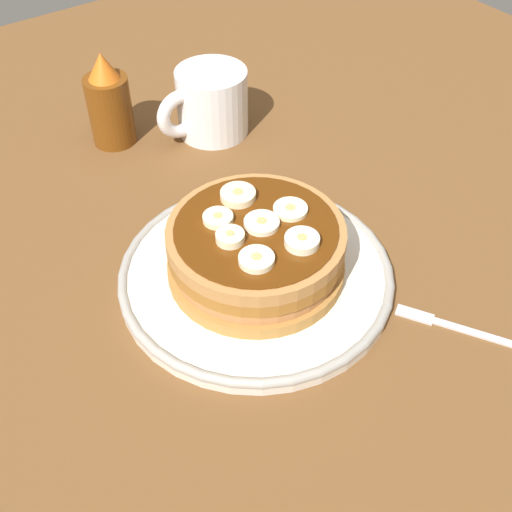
{
  "coord_description": "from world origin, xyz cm",
  "views": [
    {
      "loc": [
        25.48,
        35.1,
        46.07
      ],
      "look_at": [
        0.0,
        0.0,
        3.45
      ],
      "focal_mm": 45.0,
      "sensor_mm": 36.0,
      "label": 1
    }
  ],
  "objects_px": {
    "banana_slice_3": "(218,219)",
    "fork": "(457,327)",
    "banana_slice_4": "(257,260)",
    "banana_slice_6": "(238,196)",
    "banana_slice_0": "(262,224)",
    "syrup_bottle": "(112,103)",
    "banana_slice_2": "(231,238)",
    "coffee_mug": "(210,102)",
    "banana_slice_1": "(302,241)",
    "banana_slice_5": "(291,211)",
    "plate": "(256,274)",
    "pancake_stack": "(256,249)"
  },
  "relations": [
    {
      "from": "banana_slice_1",
      "to": "coffee_mug",
      "type": "height_order",
      "value": "coffee_mug"
    },
    {
      "from": "banana_slice_4",
      "to": "fork",
      "type": "relative_size",
      "value": 0.27
    },
    {
      "from": "banana_slice_0",
      "to": "banana_slice_6",
      "type": "height_order",
      "value": "banana_slice_6"
    },
    {
      "from": "pancake_stack",
      "to": "banana_slice_2",
      "type": "distance_m",
      "value": 0.04
    },
    {
      "from": "plate",
      "to": "banana_slice_2",
      "type": "xyz_separation_m",
      "value": [
        0.03,
        0.0,
        0.06
      ]
    },
    {
      "from": "banana_slice_4",
      "to": "coffee_mug",
      "type": "height_order",
      "value": "coffee_mug"
    },
    {
      "from": "banana_slice_5",
      "to": "fork",
      "type": "relative_size",
      "value": 0.28
    },
    {
      "from": "pancake_stack",
      "to": "banana_slice_3",
      "type": "xyz_separation_m",
      "value": [
        0.02,
        -0.03,
        0.03
      ]
    },
    {
      "from": "plate",
      "to": "pancake_stack",
      "type": "height_order",
      "value": "pancake_stack"
    },
    {
      "from": "syrup_bottle",
      "to": "banana_slice_2",
      "type": "bearing_deg",
      "value": 83.81
    },
    {
      "from": "banana_slice_3",
      "to": "banana_slice_6",
      "type": "relative_size",
      "value": 0.83
    },
    {
      "from": "banana_slice_3",
      "to": "coffee_mug",
      "type": "height_order",
      "value": "coffee_mug"
    },
    {
      "from": "banana_slice_0",
      "to": "banana_slice_3",
      "type": "xyz_separation_m",
      "value": [
        0.03,
        -0.03,
        0.0
      ]
    },
    {
      "from": "banana_slice_6",
      "to": "syrup_bottle",
      "type": "height_order",
      "value": "syrup_bottle"
    },
    {
      "from": "banana_slice_4",
      "to": "banana_slice_6",
      "type": "bearing_deg",
      "value": -114.42
    },
    {
      "from": "plate",
      "to": "banana_slice_0",
      "type": "xyz_separation_m",
      "value": [
        -0.01,
        0.0,
        0.06
      ]
    },
    {
      "from": "banana_slice_0",
      "to": "coffee_mug",
      "type": "xyz_separation_m",
      "value": [
        -0.1,
        -0.25,
        -0.03
      ]
    },
    {
      "from": "banana_slice_2",
      "to": "fork",
      "type": "distance_m",
      "value": 0.22
    },
    {
      "from": "banana_slice_1",
      "to": "banana_slice_2",
      "type": "bearing_deg",
      "value": -39.53
    },
    {
      "from": "banana_slice_0",
      "to": "banana_slice_5",
      "type": "height_order",
      "value": "same"
    },
    {
      "from": "plate",
      "to": "syrup_bottle",
      "type": "relative_size",
      "value": 2.28
    },
    {
      "from": "banana_slice_4",
      "to": "banana_slice_0",
      "type": "bearing_deg",
      "value": -132.25
    },
    {
      "from": "plate",
      "to": "banana_slice_0",
      "type": "distance_m",
      "value": 0.06
    },
    {
      "from": "banana_slice_3",
      "to": "banana_slice_5",
      "type": "xyz_separation_m",
      "value": [
        -0.06,
        0.03,
        -0.0
      ]
    },
    {
      "from": "banana_slice_6",
      "to": "syrup_bottle",
      "type": "relative_size",
      "value": 0.29
    },
    {
      "from": "banana_slice_2",
      "to": "syrup_bottle",
      "type": "relative_size",
      "value": 0.22
    },
    {
      "from": "plate",
      "to": "coffee_mug",
      "type": "height_order",
      "value": "coffee_mug"
    },
    {
      "from": "banana_slice_2",
      "to": "banana_slice_0",
      "type": "bearing_deg",
      "value": -179.36
    },
    {
      "from": "fork",
      "to": "syrup_bottle",
      "type": "relative_size",
      "value": 0.99
    },
    {
      "from": "banana_slice_3",
      "to": "fork",
      "type": "height_order",
      "value": "banana_slice_3"
    },
    {
      "from": "banana_slice_3",
      "to": "banana_slice_1",
      "type": "bearing_deg",
      "value": 121.24
    },
    {
      "from": "fork",
      "to": "banana_slice_6",
      "type": "bearing_deg",
      "value": -62.92
    },
    {
      "from": "banana_slice_2",
      "to": "banana_slice_5",
      "type": "relative_size",
      "value": 0.8
    },
    {
      "from": "coffee_mug",
      "to": "banana_slice_1",
      "type": "bearing_deg",
      "value": 73.04
    },
    {
      "from": "banana_slice_4",
      "to": "banana_slice_6",
      "type": "relative_size",
      "value": 0.93
    },
    {
      "from": "plate",
      "to": "banana_slice_6",
      "type": "relative_size",
      "value": 7.85
    },
    {
      "from": "banana_slice_1",
      "to": "coffee_mug",
      "type": "relative_size",
      "value": 0.26
    },
    {
      "from": "pancake_stack",
      "to": "banana_slice_0",
      "type": "relative_size",
      "value": 5.23
    },
    {
      "from": "plate",
      "to": "banana_slice_4",
      "type": "xyz_separation_m",
      "value": [
        0.03,
        0.04,
        0.06
      ]
    },
    {
      "from": "banana_slice_5",
      "to": "coffee_mug",
      "type": "relative_size",
      "value": 0.27
    },
    {
      "from": "banana_slice_2",
      "to": "fork",
      "type": "xyz_separation_m",
      "value": [
        -0.14,
        0.16,
        -0.07
      ]
    },
    {
      "from": "pancake_stack",
      "to": "banana_slice_0",
      "type": "bearing_deg",
      "value": 160.49
    },
    {
      "from": "banana_slice_0",
      "to": "banana_slice_2",
      "type": "relative_size",
      "value": 1.26
    },
    {
      "from": "banana_slice_3",
      "to": "banana_slice_6",
      "type": "xyz_separation_m",
      "value": [
        -0.03,
        -0.02,
        0.0
      ]
    },
    {
      "from": "plate",
      "to": "banana_slice_0",
      "type": "relative_size",
      "value": 8.12
    },
    {
      "from": "pancake_stack",
      "to": "banana_slice_2",
      "type": "xyz_separation_m",
      "value": [
        0.03,
        0.0,
        0.03
      ]
    },
    {
      "from": "banana_slice_1",
      "to": "pancake_stack",
      "type": "bearing_deg",
      "value": -65.3
    },
    {
      "from": "banana_slice_5",
      "to": "banana_slice_1",
      "type": "bearing_deg",
      "value": 63.84
    },
    {
      "from": "banana_slice_0",
      "to": "banana_slice_6",
      "type": "relative_size",
      "value": 0.97
    },
    {
      "from": "fork",
      "to": "banana_slice_1",
      "type": "bearing_deg",
      "value": -50.95
    }
  ]
}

